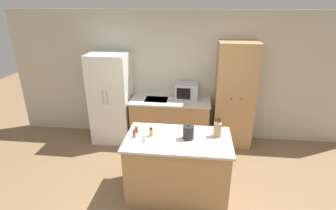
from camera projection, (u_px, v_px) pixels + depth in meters
wall_back at (184, 77)px, 5.32m from camera, size 7.20×0.06×2.60m
refrigerator at (111, 98)px, 5.29m from camera, size 0.76×0.68×1.82m
back_counter at (170, 121)px, 5.35m from camera, size 1.58×0.67×0.92m
pantry_cabinet at (234, 96)px, 5.05m from camera, size 0.74×0.54×2.07m
kitchen_island at (178, 166)px, 3.88m from camera, size 1.50×0.87×0.95m
microwave at (187, 91)px, 5.19m from camera, size 0.44×0.36×0.32m
knife_block at (217, 129)px, 3.71m from camera, size 0.10×0.08×0.31m
spice_bottle_tall_dark at (151, 132)px, 3.74m from camera, size 0.05×0.05×0.13m
spice_bottle_short_red at (144, 138)px, 3.61m from camera, size 0.04×0.04×0.09m
spice_bottle_amber_oil at (134, 134)px, 3.71m from camera, size 0.04×0.04×0.12m
spice_bottle_green_herb at (136, 129)px, 3.84m from camera, size 0.04×0.04×0.12m
kettle at (188, 132)px, 3.66m from camera, size 0.16×0.16×0.22m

